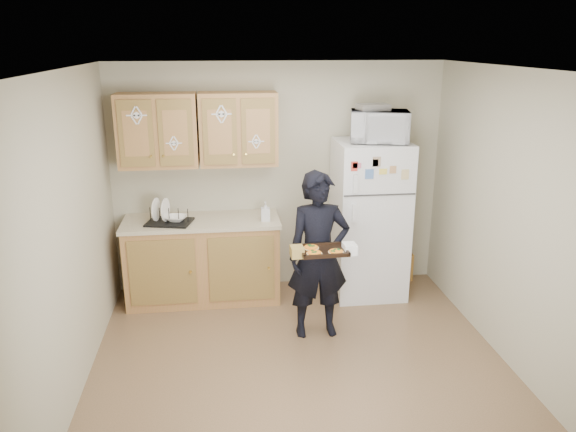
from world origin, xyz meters
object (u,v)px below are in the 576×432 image
Objects in this scene: dish_rack at (169,215)px; microwave at (379,126)px; person at (318,256)px; baking_tray at (323,251)px; refrigerator at (369,219)px.

microwave is at bearing -0.69° from dish_rack.
dish_rack is at bearing -168.85° from microwave.
baking_tray is (-0.01, -0.30, 0.16)m from person.
refrigerator is 1.07× the size of person.
refrigerator is at bearing 48.18° from person.
refrigerator is 4.18× the size of baking_tray.
dish_rack is at bearing -179.36° from refrigerator.
microwave is at bearing 44.60° from person.
person is at bearing 85.58° from baking_tray.
refrigerator reaches higher than person.
baking_tray is 0.92× the size of dish_rack.
microwave reaches higher than refrigerator.
person is 1.53m from microwave.
baking_tray is at bearing -112.92° from microwave.
refrigerator is at bearing 145.53° from microwave.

